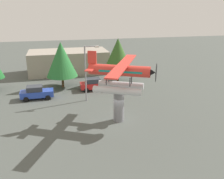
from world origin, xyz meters
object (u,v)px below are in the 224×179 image
at_px(car_near_blue, 37,92).
at_px(storefront_building, 69,62).
at_px(floatplane_monument, 120,75).
at_px(tree_center_back, 118,56).
at_px(display_pedestal, 119,106).
at_px(streetlight_primary, 87,69).
at_px(car_mid_red, 94,84).
at_px(tree_east, 61,59).

relative_size(car_near_blue, storefront_building, 0.30).
height_order(floatplane_monument, tree_center_back, floatplane_monument).
relative_size(display_pedestal, floatplane_monument, 0.34).
bearing_deg(floatplane_monument, display_pedestal, 180.00).
distance_m(streetlight_primary, storefront_building, 15.50).
relative_size(display_pedestal, storefront_building, 0.24).
height_order(car_near_blue, streetlight_primary, streetlight_primary).
bearing_deg(floatplane_monument, car_mid_red, 121.84).
height_order(car_near_blue, tree_east, tree_east).
relative_size(storefront_building, tree_center_back, 2.00).
bearing_deg(floatplane_monument, streetlight_primary, 136.84).
xyz_separation_m(floatplane_monument, streetlight_primary, (-2.41, 6.76, -0.86)).
bearing_deg(storefront_building, streetlight_primary, -85.14).
bearing_deg(floatplane_monument, storefront_building, 126.75).
xyz_separation_m(floatplane_monument, storefront_building, (-3.72, 22.06, -3.01)).
bearing_deg(car_mid_red, tree_center_back, 33.36).
bearing_deg(car_mid_red, display_pedestal, -85.94).
xyz_separation_m(car_near_blue, car_mid_red, (8.01, 1.83, 0.00)).
xyz_separation_m(display_pedestal, storefront_building, (-3.60, 22.00, 0.34)).
height_order(car_near_blue, car_mid_red, same).
bearing_deg(storefront_building, display_pedestal, -80.71).
xyz_separation_m(display_pedestal, car_mid_red, (-0.76, 10.72, -0.79)).
relative_size(car_mid_red, streetlight_primary, 0.59).
xyz_separation_m(car_near_blue, storefront_building, (5.17, 13.10, 1.13)).
bearing_deg(tree_center_back, display_pedestal, -104.55).
bearing_deg(car_near_blue, floatplane_monument, -45.21).
relative_size(tree_east, tree_center_back, 0.96).
bearing_deg(car_mid_red, car_near_blue, -167.16).
bearing_deg(display_pedestal, tree_center_back, 75.45).
relative_size(display_pedestal, tree_center_back, 0.47).
relative_size(display_pedestal, tree_east, 0.49).
relative_size(display_pedestal, streetlight_primary, 0.47).
xyz_separation_m(streetlight_primary, tree_center_back, (5.81, 6.83, 0.19)).
relative_size(car_mid_red, tree_east, 0.62).
bearing_deg(car_mid_red, storefront_building, 104.12).
bearing_deg(tree_center_back, tree_east, -177.84).
bearing_deg(tree_east, tree_center_back, 2.16).
height_order(car_mid_red, tree_center_back, tree_center_back).
distance_m(car_mid_red, storefront_building, 11.68).
height_order(display_pedestal, storefront_building, storefront_building).
bearing_deg(tree_east, floatplane_monument, -68.32).
xyz_separation_m(car_near_blue, tree_center_back, (12.29, 4.64, 3.46)).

